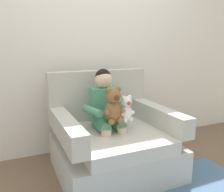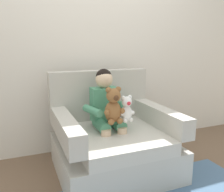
{
  "view_description": "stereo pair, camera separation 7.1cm",
  "coord_description": "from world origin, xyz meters",
  "px_view_note": "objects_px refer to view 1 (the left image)",
  "views": [
    {
      "loc": [
        -0.9,
        -2.0,
        1.24
      ],
      "look_at": [
        -0.04,
        -0.05,
        0.78
      ],
      "focal_mm": 38.28,
      "sensor_mm": 36.0,
      "label": 1
    },
    {
      "loc": [
        -0.84,
        -2.03,
        1.24
      ],
      "look_at": [
        -0.04,
        -0.05,
        0.78
      ],
      "focal_mm": 38.28,
      "sensor_mm": 36.0,
      "label": 2
    }
  ],
  "objects_px": {
    "armchair": "(112,141)",
    "plush_brown": "(114,106)",
    "seated_child": "(106,107)",
    "plush_white": "(126,109)"
  },
  "relations": [
    {
      "from": "armchair",
      "to": "plush_brown",
      "type": "bearing_deg",
      "value": -108.7
    },
    {
      "from": "armchair",
      "to": "seated_child",
      "type": "distance_m",
      "value": 0.35
    },
    {
      "from": "seated_child",
      "to": "plush_brown",
      "type": "relative_size",
      "value": 2.46
    },
    {
      "from": "armchair",
      "to": "plush_white",
      "type": "xyz_separation_m",
      "value": [
        0.08,
        -0.14,
        0.36
      ]
    },
    {
      "from": "seated_child",
      "to": "plush_brown",
      "type": "distance_m",
      "value": 0.19
    },
    {
      "from": "plush_brown",
      "to": "plush_white",
      "type": "relative_size",
      "value": 1.36
    },
    {
      "from": "armchair",
      "to": "seated_child",
      "type": "height_order",
      "value": "seated_child"
    },
    {
      "from": "armchair",
      "to": "plush_white",
      "type": "height_order",
      "value": "armchair"
    },
    {
      "from": "plush_brown",
      "to": "plush_white",
      "type": "distance_m",
      "value": 0.14
    },
    {
      "from": "plush_white",
      "to": "armchair",
      "type": "bearing_deg",
      "value": 123.88
    }
  ]
}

